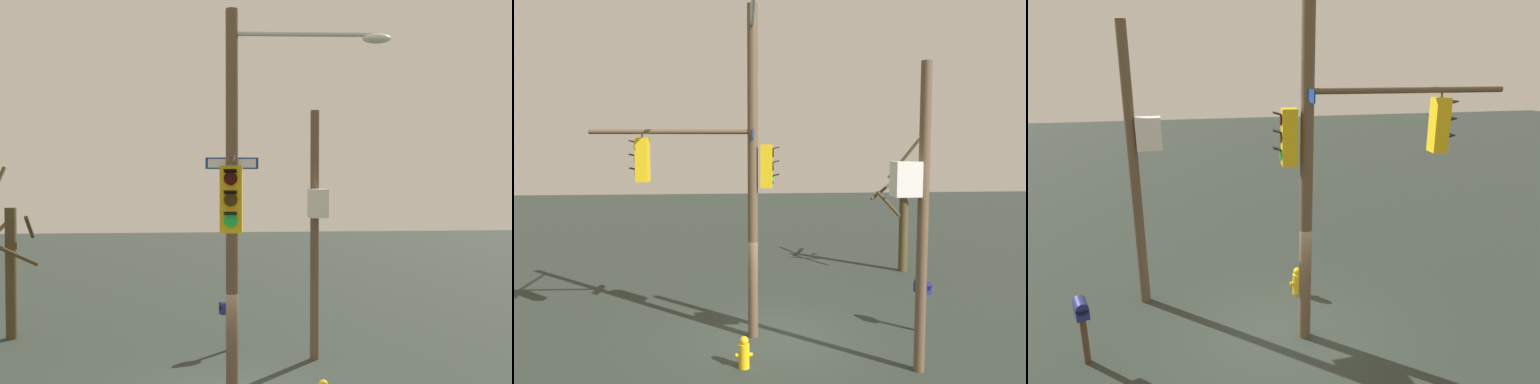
# 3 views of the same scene
# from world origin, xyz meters

# --- Properties ---
(ground_plane) EXTENTS (80.00, 80.00, 0.00)m
(ground_plane) POSITION_xyz_m (0.00, 0.00, 0.00)
(ground_plane) COLOR #29322B
(main_signal_pole_assembly) EXTENTS (4.74, 3.88, 8.43)m
(main_signal_pole_assembly) POSITION_xyz_m (0.84, 0.03, 4.65)
(main_signal_pole_assembly) COLOR brown
(main_signal_pole_assembly) RESTS_ON ground
(secondary_pole_assembly) EXTENTS (0.81, 0.48, 6.72)m
(secondary_pole_assembly) POSITION_xyz_m (-2.99, 2.23, 3.66)
(secondary_pole_assembly) COLOR brown
(secondary_pole_assembly) RESTS_ON ground
(fire_hydrant) EXTENTS (0.38, 0.24, 0.73)m
(fire_hydrant) POSITION_xyz_m (0.71, 1.75, 0.34)
(fire_hydrant) COLOR yellow
(fire_hydrant) RESTS_ON ground
(mailbox) EXTENTS (0.37, 0.49, 1.41)m
(mailbox) POSITION_xyz_m (-4.10, -0.09, 1.11)
(mailbox) COLOR #4C3823
(mailbox) RESTS_ON ground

